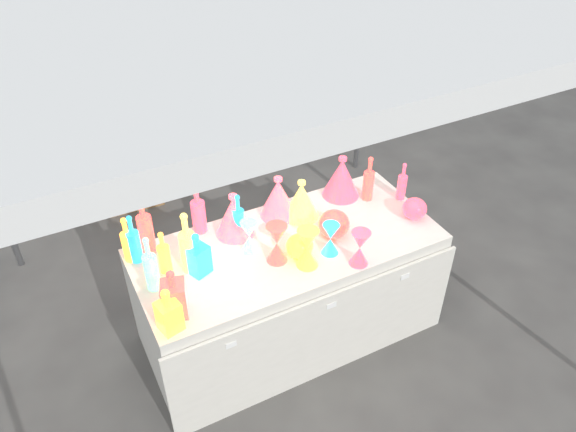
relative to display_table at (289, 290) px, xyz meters
name	(u,v)px	position (x,y,z in m)	size (l,w,h in m)	color
ground	(288,329)	(0.00, 0.01, -0.37)	(80.00, 80.00, 0.00)	#5B5954
display_table	(289,290)	(0.00, 0.00, 0.00)	(1.84, 0.83, 0.75)	silver
cardboard_box_closed	(130,184)	(-0.53, 1.93, -0.20)	(0.47, 0.34, 0.34)	#956C43
cardboard_box_flat	(197,161)	(0.18, 2.25, -0.34)	(0.80, 0.57, 0.07)	#956C43
bottle_0	(127,239)	(-0.85, 0.29, 0.52)	(0.07, 0.07, 0.29)	red
bottle_1	(133,238)	(-0.82, 0.27, 0.53)	(0.07, 0.07, 0.31)	#157817
bottle_2	(145,225)	(-0.74, 0.31, 0.57)	(0.08, 0.08, 0.39)	orange
bottle_3	(198,208)	(-0.41, 0.36, 0.54)	(0.08, 0.08, 0.33)	#1E25B3
bottle_4	(187,242)	(-0.58, 0.06, 0.57)	(0.09, 0.09, 0.38)	#126C71
bottle_5	(150,263)	(-0.80, 0.01, 0.55)	(0.07, 0.07, 0.34)	#D22A7F
bottle_6	(163,252)	(-0.70, 0.11, 0.51)	(0.07, 0.07, 0.27)	red
bottle_7	(238,216)	(-0.23, 0.20, 0.52)	(0.07, 0.07, 0.30)	#157817
decanter_0	(168,310)	(-0.81, -0.30, 0.51)	(0.10, 0.10, 0.26)	red
decanter_1	(173,293)	(-0.76, -0.22, 0.52)	(0.12, 0.12, 0.29)	orange
decanter_2	(197,253)	(-0.55, 0.02, 0.51)	(0.11, 0.11, 0.27)	#157817
hourglass_0	(277,243)	(-0.12, -0.09, 0.50)	(0.12, 0.12, 0.24)	orange
hourglass_1	(360,248)	(0.27, -0.33, 0.49)	(0.11, 0.11, 0.22)	#1E25B3
hourglass_3	(249,236)	(-0.22, 0.06, 0.48)	(0.10, 0.10, 0.20)	#D22A7F
hourglass_4	(308,248)	(0.01, -0.21, 0.50)	(0.12, 0.12, 0.24)	red
hourglass_5	(330,239)	(0.17, -0.17, 0.48)	(0.10, 0.10, 0.20)	#157817
globe_0	(300,247)	(0.01, -0.12, 0.44)	(0.16, 0.16, 0.13)	red
globe_2	(334,225)	(0.27, -0.05, 0.45)	(0.19, 0.19, 0.15)	orange
globe_3	(414,210)	(0.80, -0.13, 0.44)	(0.15, 0.15, 0.12)	#1E25B3
lampshade_0	(278,197)	(0.08, 0.28, 0.51)	(0.23, 0.23, 0.27)	gold
lampshade_1	(234,214)	(-0.24, 0.24, 0.51)	(0.23, 0.23, 0.28)	gold
lampshade_2	(342,176)	(0.53, 0.29, 0.52)	(0.24, 0.24, 0.28)	#1E25B3
lampshade_3	(301,199)	(0.19, 0.21, 0.51)	(0.22, 0.22, 0.26)	#126C71
bottle_9	(369,178)	(0.66, 0.17, 0.53)	(0.07, 0.07, 0.31)	orange
bottle_10	(402,181)	(0.86, 0.08, 0.51)	(0.06, 0.06, 0.26)	#1E25B3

